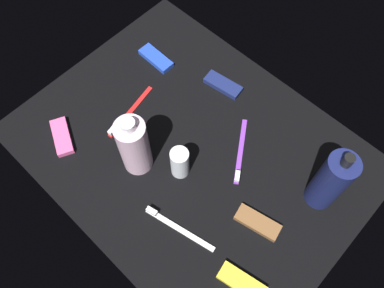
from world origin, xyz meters
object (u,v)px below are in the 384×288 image
at_px(snack_bar_navy, 223,85).
at_px(lotion_bottle, 331,181).
at_px(snack_bar_pink, 62,137).
at_px(snack_bar_yellow, 242,283).
at_px(snack_bar_blue, 156,58).
at_px(snack_bar_brown, 258,222).
at_px(deodorant_stick, 180,163).
at_px(bodywash_bottle, 134,146).
at_px(toothbrush_red, 128,114).
at_px(toothbrush_purple, 240,154).
at_px(toothbrush_white, 176,226).

bearing_deg(snack_bar_navy, lotion_bottle, 159.72).
xyz_separation_m(snack_bar_pink, snack_bar_yellow, (-0.56, -0.04, 0.00)).
xyz_separation_m(snack_bar_blue, snack_bar_brown, (-0.51, 0.17, 0.00)).
xyz_separation_m(lotion_bottle, deodorant_stick, (0.28, 0.18, -0.05)).
distance_m(snack_bar_pink, snack_bar_blue, 0.34).
distance_m(snack_bar_navy, snack_bar_yellow, 0.51).
bearing_deg(snack_bar_brown, deodorant_stick, -5.01).
bearing_deg(bodywash_bottle, snack_bar_navy, -90.13).
bearing_deg(toothbrush_red, toothbrush_purple, -158.75).
height_order(deodorant_stick, toothbrush_purple, deodorant_stick).
height_order(bodywash_bottle, snack_bar_brown, bodywash_bottle).
relative_size(deodorant_stick, snack_bar_navy, 0.90).
relative_size(snack_bar_pink, snack_bar_brown, 1.00).
relative_size(bodywash_bottle, snack_bar_blue, 1.88).
height_order(lotion_bottle, deodorant_stick, lotion_bottle).
bearing_deg(snack_bar_blue, toothbrush_white, 142.40).
bearing_deg(snack_bar_yellow, deodorant_stick, -30.25).
bearing_deg(toothbrush_white, deodorant_stick, -50.14).
bearing_deg(lotion_bottle, snack_bar_pink, 29.60).
relative_size(bodywash_bottle, toothbrush_white, 1.09).
xyz_separation_m(bodywash_bottle, snack_bar_navy, (-0.00, -0.31, -0.08)).
distance_m(deodorant_stick, toothbrush_red, 0.21).
bearing_deg(toothbrush_red, lotion_bottle, -162.23).
height_order(toothbrush_red, toothbrush_white, same).
distance_m(toothbrush_red, snack_bar_pink, 0.18).
relative_size(snack_bar_brown, snack_bar_navy, 1.00).
xyz_separation_m(bodywash_bottle, toothbrush_red, (0.12, -0.07, -0.08)).
height_order(bodywash_bottle, toothbrush_purple, bodywash_bottle).
relative_size(toothbrush_red, snack_bar_blue, 1.72).
xyz_separation_m(toothbrush_red, snack_bar_navy, (-0.12, -0.24, 0.00)).
xyz_separation_m(toothbrush_purple, snack_bar_navy, (0.17, -0.13, 0.00)).
relative_size(toothbrush_white, snack_bar_navy, 1.72).
bearing_deg(deodorant_stick, bodywash_bottle, 31.29).
height_order(deodorant_stick, snack_bar_navy, deodorant_stick).
distance_m(toothbrush_white, snack_bar_pink, 0.37).
bearing_deg(bodywash_bottle, snack_bar_blue, -51.96).
relative_size(bodywash_bottle, snack_bar_yellow, 1.88).
bearing_deg(snack_bar_brown, bodywash_bottle, 2.78).
height_order(snack_bar_blue, snack_bar_navy, same).
height_order(toothbrush_purple, snack_bar_yellow, toothbrush_purple).
relative_size(toothbrush_purple, snack_bar_blue, 1.51).
xyz_separation_m(toothbrush_white, snack_bar_yellow, (-0.19, -0.01, 0.00)).
bearing_deg(snack_bar_pink, snack_bar_navy, -89.15).
xyz_separation_m(toothbrush_white, snack_bar_pink, (0.37, 0.03, 0.00)).
relative_size(lotion_bottle, snack_bar_brown, 2.08).
xyz_separation_m(bodywash_bottle, snack_bar_pink, (0.19, 0.09, -0.08)).
bearing_deg(snack_bar_brown, snack_bar_navy, -48.75).
distance_m(toothbrush_purple, snack_bar_brown, 0.18).
bearing_deg(toothbrush_purple, snack_bar_navy, -36.89).
bearing_deg(lotion_bottle, snack_bar_yellow, 89.02).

